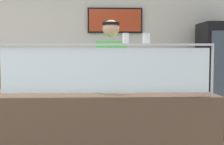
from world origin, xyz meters
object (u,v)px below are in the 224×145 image
at_px(pizza_tray, 117,91).
at_px(worker_figure, 111,81).
at_px(pizza_server, 119,89).
at_px(parmesan_shaker, 126,39).
at_px(pepper_flake_shaker, 146,39).
at_px(drink_fridge, 219,80).

bearing_deg(pizza_tray, worker_figure, 92.59).
xyz_separation_m(pizza_tray, pizza_server, (0.02, -0.02, 0.02)).
relative_size(parmesan_shaker, worker_figure, 0.05).
distance_m(pepper_flake_shaker, drink_fridge, 2.58).
xyz_separation_m(pepper_flake_shaker, drink_fridge, (1.50, 2.02, -0.57)).
distance_m(worker_figure, drink_fridge, 2.05).
bearing_deg(parmesan_shaker, pizza_server, 96.71).
xyz_separation_m(worker_figure, drink_fridge, (1.78, 1.02, -0.09)).
bearing_deg(pizza_tray, parmesan_shaker, -79.42).
distance_m(pizza_tray, drink_fridge, 2.44).
bearing_deg(pizza_server, pepper_flake_shaker, -66.62).
xyz_separation_m(parmesan_shaker, worker_figure, (-0.09, 1.00, -0.48)).
xyz_separation_m(pizza_server, drink_fridge, (1.72, 1.71, -0.07)).
relative_size(parmesan_shaker, pepper_flake_shaker, 1.00).
relative_size(pizza_tray, parmesan_shaker, 4.45).
relative_size(pizza_tray, drink_fridge, 0.23).
relative_size(pizza_server, worker_figure, 0.16).
relative_size(pizza_server, drink_fridge, 0.15).
height_order(pizza_tray, pepper_flake_shaker, pepper_flake_shaker).
bearing_deg(drink_fridge, pepper_flake_shaker, -126.64).
height_order(pizza_server, pepper_flake_shaker, pepper_flake_shaker).
xyz_separation_m(pepper_flake_shaker, worker_figure, (-0.28, 1.00, -0.48)).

